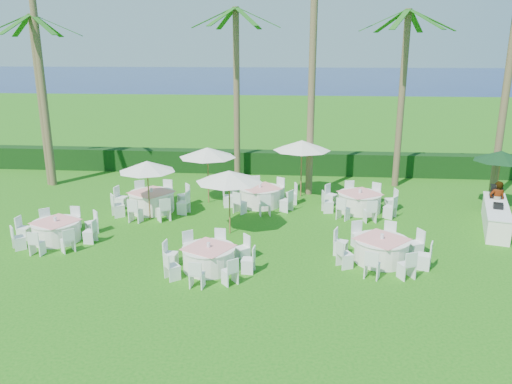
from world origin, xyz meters
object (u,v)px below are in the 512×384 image
umbrella_a (147,166)px  umbrella_b (229,176)px  umbrella_c (207,152)px  banquet_table_b (209,258)px  umbrella_green (501,156)px  banquet_table_d (152,201)px  banquet_table_a (57,231)px  banquet_table_f (359,202)px  banquet_table_e (260,196)px  banquet_table_c (381,249)px  umbrella_d (302,145)px  staff_person (497,201)px  buffet_table (496,216)px

umbrella_a → umbrella_b: bearing=-20.8°
umbrella_c → umbrella_a: bearing=-128.4°
banquet_table_b → umbrella_green: size_ratio=1.15×
banquet_table_d → umbrella_green: size_ratio=1.32×
banquet_table_a → banquet_table_f: banquet_table_f is taller
banquet_table_d → banquet_table_e: size_ratio=1.03×
banquet_table_f → umbrella_green: (5.80, 0.88, 1.88)m
banquet_table_b → umbrella_green: (11.05, 7.15, 1.92)m
banquet_table_c → umbrella_a: size_ratio=1.26×
banquet_table_c → umbrella_c: bearing=138.9°
banquet_table_b → umbrella_a: 5.80m
banquet_table_d → umbrella_a: bearing=-78.3°
umbrella_c → umbrella_d: bearing=18.5°
umbrella_a → umbrella_c: 3.12m
banquet_table_a → banquet_table_b: size_ratio=1.01×
umbrella_c → banquet_table_c: bearing=-41.1°
banquet_table_e → staff_person: size_ratio=1.96×
banquet_table_d → umbrella_a: (0.21, -1.02, 1.74)m
banquet_table_f → umbrella_d: 3.74m
umbrella_green → banquet_table_b: bearing=-147.1°
umbrella_c → banquet_table_d: bearing=-146.5°
buffet_table → umbrella_d: bearing=154.1°
banquet_table_a → umbrella_green: size_ratio=1.16×
umbrella_c → banquet_table_f: bearing=-5.7°
banquet_table_b → umbrella_green: bearing=32.9°
banquet_table_b → umbrella_b: size_ratio=1.19×
umbrella_b → buffet_table: bearing=8.6°
banquet_table_d → umbrella_c: umbrella_c is taller
banquet_table_b → banquet_table_c: (5.39, 1.09, 0.02)m
staff_person → banquet_table_f: bearing=-5.4°
banquet_table_c → staff_person: size_ratio=1.83×
umbrella_a → umbrella_green: bearing=10.6°
banquet_table_d → umbrella_d: 7.09m
umbrella_b → umbrella_c: 4.03m
banquet_table_a → umbrella_d: bearing=36.8°
umbrella_d → banquet_table_a: bearing=-143.2°
banquet_table_c → umbrella_c: 9.05m
banquet_table_c → umbrella_d: size_ratio=1.15×
umbrella_d → staff_person: bearing=-20.1°
umbrella_d → staff_person: size_ratio=1.59×
umbrella_d → buffet_table: size_ratio=0.66×
banquet_table_e → umbrella_c: bearing=175.0°
banquet_table_f → umbrella_green: bearing=8.7°
banquet_table_e → umbrella_c: umbrella_c is taller
banquet_table_a → umbrella_d: (8.60, 6.42, 2.01)m
buffet_table → umbrella_b: bearing=-171.4°
umbrella_d → banquet_table_e: bearing=-138.4°
banquet_table_a → umbrella_c: bearing=48.2°
banquet_table_b → staff_person: bearing=27.6°
umbrella_b → buffet_table: umbrella_b is taller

